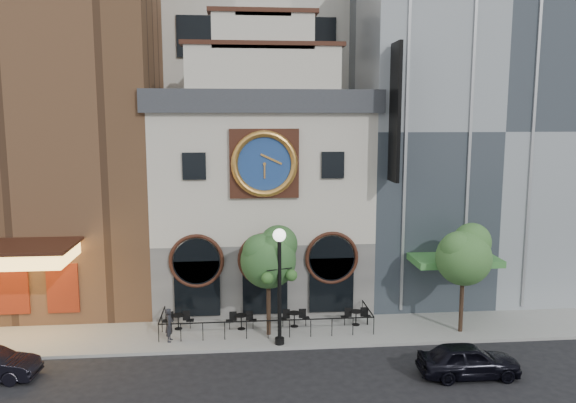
{
  "coord_description": "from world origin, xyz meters",
  "views": [
    {
      "loc": [
        -1.46,
        -25.1,
        10.9
      ],
      "look_at": [
        1.43,
        6.0,
        6.23
      ],
      "focal_mm": 35.0,
      "sensor_mm": 36.0,
      "label": 1
    }
  ],
  "objects_px": {
    "lamppost": "(279,274)",
    "bistro_0": "(178,320)",
    "car_right": "(469,360)",
    "pedestrian": "(170,325)",
    "bistro_2": "(294,318)",
    "tree_right": "(464,253)",
    "tree_left": "(269,256)",
    "bistro_1": "(241,320)",
    "bistro_3": "(356,316)"
  },
  "relations": [
    {
      "from": "lamppost",
      "to": "tree_right",
      "type": "height_order",
      "value": "lamppost"
    },
    {
      "from": "bistro_1",
      "to": "bistro_3",
      "type": "relative_size",
      "value": 1.0
    },
    {
      "from": "bistro_0",
      "to": "bistro_2",
      "type": "xyz_separation_m",
      "value": [
        5.97,
        -0.21,
        0.0
      ]
    },
    {
      "from": "bistro_1",
      "to": "bistro_2",
      "type": "relative_size",
      "value": 1.0
    },
    {
      "from": "bistro_3",
      "to": "lamppost",
      "type": "height_order",
      "value": "lamppost"
    },
    {
      "from": "bistro_1",
      "to": "tree_right",
      "type": "height_order",
      "value": "tree_right"
    },
    {
      "from": "bistro_0",
      "to": "bistro_3",
      "type": "height_order",
      "value": "same"
    },
    {
      "from": "bistro_3",
      "to": "lamppost",
      "type": "distance_m",
      "value": 5.57
    },
    {
      "from": "bistro_1",
      "to": "tree_right",
      "type": "bearing_deg",
      "value": -6.52
    },
    {
      "from": "bistro_0",
      "to": "pedestrian",
      "type": "xyz_separation_m",
      "value": [
        -0.25,
        -1.54,
        0.36
      ]
    },
    {
      "from": "bistro_0",
      "to": "lamppost",
      "type": "xyz_separation_m",
      "value": [
        5.03,
        -2.4,
        3.03
      ]
    },
    {
      "from": "pedestrian",
      "to": "tree_left",
      "type": "distance_m",
      "value": 5.86
    },
    {
      "from": "bistro_0",
      "to": "tree_right",
      "type": "relative_size",
      "value": 0.29
    },
    {
      "from": "bistro_1",
      "to": "lamppost",
      "type": "height_order",
      "value": "lamppost"
    },
    {
      "from": "bistro_1",
      "to": "bistro_2",
      "type": "height_order",
      "value": "same"
    },
    {
      "from": "tree_left",
      "to": "car_right",
      "type": "bearing_deg",
      "value": -32.2
    },
    {
      "from": "bistro_0",
      "to": "tree_right",
      "type": "distance_m",
      "value": 14.9
    },
    {
      "from": "bistro_1",
      "to": "pedestrian",
      "type": "height_order",
      "value": "pedestrian"
    },
    {
      "from": "pedestrian",
      "to": "tree_left",
      "type": "xyz_separation_m",
      "value": [
        4.88,
        0.44,
        3.21
      ]
    },
    {
      "from": "bistro_2",
      "to": "pedestrian",
      "type": "relative_size",
      "value": 0.96
    },
    {
      "from": "bistro_1",
      "to": "pedestrian",
      "type": "distance_m",
      "value": 3.71
    },
    {
      "from": "bistro_1",
      "to": "tree_right",
      "type": "xyz_separation_m",
      "value": [
        11.15,
        -1.27,
        3.59
      ]
    },
    {
      "from": "bistro_1",
      "to": "tree_left",
      "type": "bearing_deg",
      "value": -29.47
    },
    {
      "from": "bistro_3",
      "to": "car_right",
      "type": "xyz_separation_m",
      "value": [
        3.57,
        -5.95,
        0.11
      ]
    },
    {
      "from": "bistro_1",
      "to": "lamppost",
      "type": "xyz_separation_m",
      "value": [
        1.81,
        -2.09,
        3.03
      ]
    },
    {
      "from": "bistro_0",
      "to": "bistro_1",
      "type": "xyz_separation_m",
      "value": [
        3.22,
        -0.31,
        0.0
      ]
    },
    {
      "from": "bistro_0",
      "to": "tree_left",
      "type": "height_order",
      "value": "tree_left"
    },
    {
      "from": "lamppost",
      "to": "bistro_0",
      "type": "bearing_deg",
      "value": 136.02
    },
    {
      "from": "tree_right",
      "to": "bistro_1",
      "type": "bearing_deg",
      "value": 173.48
    },
    {
      "from": "pedestrian",
      "to": "lamppost",
      "type": "xyz_separation_m",
      "value": [
        5.29,
        -0.86,
        2.67
      ]
    },
    {
      "from": "bistro_2",
      "to": "tree_right",
      "type": "xyz_separation_m",
      "value": [
        8.4,
        -1.37,
        3.59
      ]
    },
    {
      "from": "bistro_1",
      "to": "bistro_2",
      "type": "bearing_deg",
      "value": 1.93
    },
    {
      "from": "lamppost",
      "to": "tree_right",
      "type": "relative_size",
      "value": 1.02
    },
    {
      "from": "bistro_2",
      "to": "pedestrian",
      "type": "xyz_separation_m",
      "value": [
        -6.22,
        -1.33,
        0.36
      ]
    },
    {
      "from": "pedestrian",
      "to": "tree_left",
      "type": "relative_size",
      "value": 0.3
    },
    {
      "from": "bistro_0",
      "to": "bistro_2",
      "type": "height_order",
      "value": "same"
    },
    {
      "from": "bistro_0",
      "to": "tree_left",
      "type": "relative_size",
      "value": 0.29
    },
    {
      "from": "bistro_2",
      "to": "pedestrian",
      "type": "bearing_deg",
      "value": -167.94
    },
    {
      "from": "bistro_0",
      "to": "lamppost",
      "type": "bearing_deg",
      "value": -25.48
    },
    {
      "from": "tree_right",
      "to": "tree_left",
      "type": "bearing_deg",
      "value": 177.2
    },
    {
      "from": "tree_left",
      "to": "bistro_2",
      "type": "bearing_deg",
      "value": 33.61
    },
    {
      "from": "bistro_2",
      "to": "tree_right",
      "type": "distance_m",
      "value": 9.24
    },
    {
      "from": "pedestrian",
      "to": "bistro_3",
      "type": "bearing_deg",
      "value": -75.72
    },
    {
      "from": "car_right",
      "to": "pedestrian",
      "type": "height_order",
      "value": "pedestrian"
    },
    {
      "from": "lamppost",
      "to": "bistro_3",
      "type": "bearing_deg",
      "value": 8.37
    },
    {
      "from": "bistro_0",
      "to": "lamppost",
      "type": "distance_m",
      "value": 6.34
    },
    {
      "from": "lamppost",
      "to": "tree_left",
      "type": "height_order",
      "value": "lamppost"
    },
    {
      "from": "lamppost",
      "to": "bistro_2",
      "type": "bearing_deg",
      "value": 48.27
    },
    {
      "from": "pedestrian",
      "to": "lamppost",
      "type": "height_order",
      "value": "lamppost"
    },
    {
      "from": "bistro_1",
      "to": "tree_right",
      "type": "distance_m",
      "value": 11.78
    }
  ]
}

